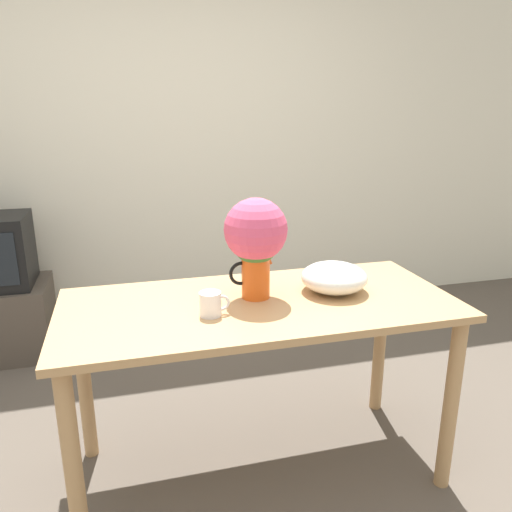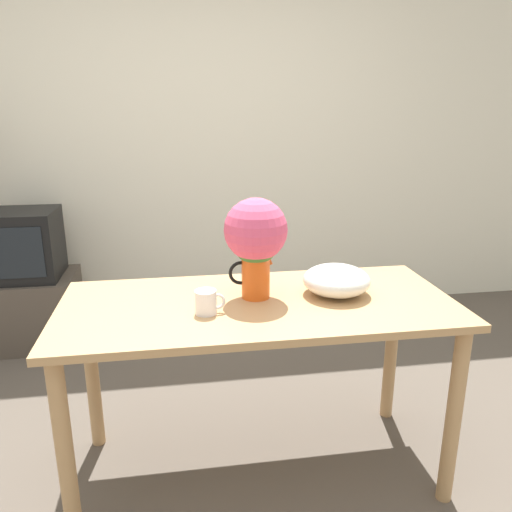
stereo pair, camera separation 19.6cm
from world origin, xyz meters
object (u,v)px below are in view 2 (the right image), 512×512
at_px(flower_vase, 256,237).
at_px(coffee_mug, 207,302).
at_px(tv_set, 25,245).
at_px(white_bowl, 337,280).

height_order(flower_vase, coffee_mug, flower_vase).
bearing_deg(tv_set, flower_vase, -47.76).
xyz_separation_m(coffee_mug, tv_set, (-1.06, 1.53, -0.15)).
bearing_deg(white_bowl, flower_vase, 176.39).
relative_size(coffee_mug, tv_set, 0.26).
relative_size(flower_vase, white_bowl, 1.47).
distance_m(flower_vase, coffee_mug, 0.32).
xyz_separation_m(flower_vase, tv_set, (-1.27, 1.40, -0.35)).
distance_m(flower_vase, white_bowl, 0.38).
bearing_deg(tv_set, coffee_mug, -55.26).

